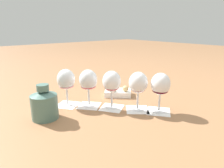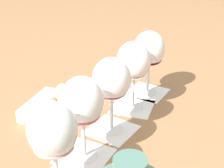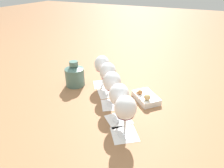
# 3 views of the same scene
# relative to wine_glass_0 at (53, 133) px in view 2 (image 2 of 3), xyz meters

# --- Properties ---
(ground_plane) EXTENTS (8.00, 8.00, 0.00)m
(ground_plane) POSITION_rel_wine_glass_0_xyz_m (0.16, -0.18, -0.14)
(ground_plane) COLOR #936642
(tasting_card_1) EXTENTS (0.16, 0.16, 0.00)m
(tasting_card_1) POSITION_rel_wine_glass_0_xyz_m (0.08, -0.08, -0.13)
(tasting_card_1) COLOR white
(tasting_card_1) RESTS_ON ground_plane
(tasting_card_2) EXTENTS (0.15, 0.15, 0.00)m
(tasting_card_2) POSITION_rel_wine_glass_0_xyz_m (0.15, -0.19, -0.13)
(tasting_card_2) COLOR white
(tasting_card_2) RESTS_ON ground_plane
(tasting_card_3) EXTENTS (0.16, 0.16, 0.00)m
(tasting_card_3) POSITION_rel_wine_glass_0_xyz_m (0.24, -0.28, -0.13)
(tasting_card_3) COLOR white
(tasting_card_3) RESTS_ON ground_plane
(tasting_card_4) EXTENTS (0.16, 0.16, 0.00)m
(tasting_card_4) POSITION_rel_wine_glass_0_xyz_m (0.31, -0.37, -0.13)
(tasting_card_4) COLOR white
(tasting_card_4) RESTS_ON ground_plane
(wine_glass_0) EXTENTS (0.09, 0.09, 0.19)m
(wine_glass_0) POSITION_rel_wine_glass_0_xyz_m (0.00, 0.00, 0.00)
(wine_glass_0) COLOR white
(wine_glass_0) RESTS_ON tasting_card_0
(wine_glass_1) EXTENTS (0.09, 0.09, 0.19)m
(wine_glass_1) POSITION_rel_wine_glass_0_xyz_m (0.08, -0.08, -0.00)
(wine_glass_1) COLOR white
(wine_glass_1) RESTS_ON tasting_card_1
(wine_glass_2) EXTENTS (0.09, 0.09, 0.19)m
(wine_glass_2) POSITION_rel_wine_glass_0_xyz_m (0.15, -0.19, -0.00)
(wine_glass_2) COLOR white
(wine_glass_2) RESTS_ON tasting_card_2
(wine_glass_3) EXTENTS (0.09, 0.09, 0.19)m
(wine_glass_3) POSITION_rel_wine_glass_0_xyz_m (0.24, -0.28, -0.00)
(wine_glass_3) COLOR white
(wine_glass_3) RESTS_ON tasting_card_3
(wine_glass_4) EXTENTS (0.09, 0.09, 0.19)m
(wine_glass_4) POSITION_rel_wine_glass_0_xyz_m (0.31, -0.37, -0.00)
(wine_glass_4) COLOR white
(wine_glass_4) RESTS_ON tasting_card_4
(snack_dish) EXTENTS (0.18, 0.18, 0.07)m
(snack_dish) POSITION_rel_wine_glass_0_xyz_m (0.31, -0.06, -0.11)
(snack_dish) COLOR white
(snack_dish) RESTS_ON ground_plane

